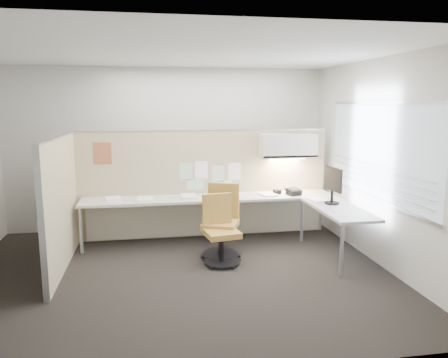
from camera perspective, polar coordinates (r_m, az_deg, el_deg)
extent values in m
cube|color=black|center=(5.86, -6.01, -12.20)|extent=(5.50, 4.50, 0.01)
cube|color=white|center=(5.47, -6.56, 16.24)|extent=(5.50, 4.50, 0.01)
cube|color=beige|center=(7.72, -7.31, 3.90)|extent=(5.50, 0.02, 2.80)
cube|color=beige|center=(3.29, -3.83, -4.09)|extent=(5.50, 0.02, 2.80)
cube|color=beige|center=(6.29, 19.63, 2.05)|extent=(0.02, 4.50, 2.80)
cube|color=#909DA8|center=(6.26, 19.51, 3.41)|extent=(0.01, 2.80, 1.30)
cube|color=tan|center=(7.20, -2.61, -0.68)|extent=(4.10, 0.06, 1.75)
cube|color=tan|center=(6.18, -20.50, -3.07)|extent=(0.06, 2.20, 1.75)
cube|color=beige|center=(6.92, -1.85, -2.51)|extent=(4.00, 0.60, 0.04)
cube|color=beige|center=(6.41, 14.73, -3.83)|extent=(0.60, 1.47, 0.04)
cube|color=beige|center=(7.27, -2.13, -4.87)|extent=(3.90, 0.02, 0.64)
cylinder|color=#A5A8AA|center=(6.78, -18.18, -6.44)|extent=(0.05, 0.05, 0.69)
cylinder|color=#A5A8AA|center=(5.81, 15.11, -9.01)|extent=(0.05, 0.05, 0.69)
cylinder|color=#A5A8AA|center=(7.11, 10.15, -5.34)|extent=(0.05, 0.05, 0.69)
cube|color=beige|center=(7.20, 8.31, 4.33)|extent=(0.90, 0.36, 0.38)
cube|color=#FFEABF|center=(7.22, 8.27, 2.67)|extent=(0.60, 0.06, 0.02)
cube|color=#8CBF8C|center=(7.10, -5.00, 0.98)|extent=(0.21, 0.00, 0.28)
cube|color=white|center=(7.12, -2.99, 1.19)|extent=(0.21, 0.00, 0.28)
cube|color=#8CBF8C|center=(7.17, -0.77, 0.70)|extent=(0.21, 0.00, 0.28)
cube|color=white|center=(7.21, 1.35, 0.99)|extent=(0.21, 0.00, 0.28)
cube|color=#8CBF8C|center=(7.15, -3.77, -0.73)|extent=(0.28, 0.00, 0.18)
cube|color=white|center=(7.22, 0.18, -0.76)|extent=(0.21, 0.00, 0.14)
cube|color=orange|center=(7.07, -15.61, 3.23)|extent=(0.28, 0.00, 0.35)
cylinder|color=black|center=(6.13, -0.27, -10.79)|extent=(0.50, 0.50, 0.03)
cylinder|color=black|center=(6.07, -0.28, -9.10)|extent=(0.06, 0.06, 0.38)
cube|color=tan|center=(6.00, -0.28, -7.12)|extent=(0.51, 0.51, 0.08)
cube|color=tan|center=(6.12, -0.92, -4.10)|extent=(0.42, 0.13, 0.48)
cylinder|color=black|center=(6.41, -0.47, -9.82)|extent=(0.54, 0.54, 0.03)
cylinder|color=black|center=(6.35, -0.48, -8.05)|extent=(0.06, 0.06, 0.42)
cube|color=tan|center=(6.28, -0.48, -5.97)|extent=(0.62, 0.62, 0.08)
cube|color=tan|center=(6.42, -0.05, -2.83)|extent=(0.45, 0.23, 0.52)
cylinder|color=black|center=(6.62, 13.89, -3.05)|extent=(0.21, 0.21, 0.02)
cylinder|color=black|center=(6.60, 13.93, -2.28)|extent=(0.04, 0.04, 0.19)
cube|color=black|center=(6.55, 14.02, -0.01)|extent=(0.07, 0.51, 0.34)
cube|color=black|center=(6.55, 14.02, -0.01)|extent=(0.03, 0.47, 0.30)
cube|color=black|center=(7.12, 9.11, -1.69)|extent=(0.25, 0.24, 0.12)
cylinder|color=black|center=(7.11, 8.38, -1.41)|extent=(0.08, 0.17, 0.04)
cube|color=black|center=(7.30, 6.94, -1.56)|extent=(0.14, 0.06, 0.05)
cube|color=black|center=(7.17, 7.05, -1.73)|extent=(0.11, 0.09, 0.06)
cube|color=silver|center=(5.43, -22.31, 4.73)|extent=(0.14, 0.02, 0.02)
cylinder|color=silver|center=(5.45, -22.97, 3.80)|extent=(0.02, 0.02, 0.14)
cube|color=#AD7F4C|center=(5.47, -22.88, 2.45)|extent=(0.02, 0.41, 0.12)
cube|color=#AD7F4C|center=(5.51, -23.08, 2.07)|extent=(0.02, 0.41, 0.12)
cube|color=#A5A3AE|center=(5.52, -22.69, -3.65)|extent=(0.01, 0.07, 1.01)
cube|color=white|center=(6.91, -14.29, -2.53)|extent=(0.28, 0.34, 0.03)
cube|color=white|center=(6.85, -10.31, -2.54)|extent=(0.27, 0.33, 0.02)
cube|color=white|center=(6.85, -4.62, -2.30)|extent=(0.24, 0.31, 0.05)
cube|color=white|center=(7.05, 0.88, -2.03)|extent=(0.25, 0.32, 0.02)
cube|color=white|center=(7.06, 5.71, -2.01)|extent=(0.30, 0.35, 0.03)
cube|color=white|center=(6.80, 11.97, -2.66)|extent=(0.30, 0.35, 0.02)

